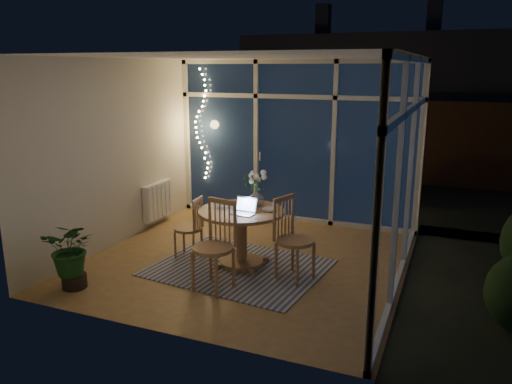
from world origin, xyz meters
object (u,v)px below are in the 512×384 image
Objects in this scene: chair_right at (295,239)px; potted_plant at (72,257)px; chair_left at (188,227)px; chair_front at (213,246)px; laptop at (243,206)px; flower_vase at (257,198)px; dining_table at (242,238)px.

chair_right is 1.33× the size of potted_plant.
chair_left is at bearing 104.35° from chair_right.
laptop is (0.10, 0.61, 0.32)m from chair_front.
chair_left is at bearing 173.65° from laptop.
chair_left is 3.99× the size of flower_vase.
laptop is 0.42m from flower_vase.
chair_right reaches higher than potted_plant.
chair_right reaches higher than laptop.
dining_table is at bearing 41.54° from potted_plant.
potted_plant is (-1.51, -0.57, -0.14)m from chair_front.
laptop reaches higher than chair_left.
dining_table is at bearing 99.50° from chair_front.
laptop reaches higher than potted_plant.
chair_left is 1.55m from chair_right.
chair_right is 0.75m from laptop.
dining_table is at bearing 123.13° from laptop.
laptop is (0.87, -0.17, 0.43)m from chair_left.
chair_right reaches higher than flower_vase.
dining_table is 0.55m from flower_vase.
dining_table is at bearing 98.93° from chair_right.
flower_vase reaches higher than dining_table.
chair_front is (-0.77, -0.63, 0.02)m from chair_right.
potted_plant is (-2.28, -1.20, -0.13)m from chair_right.
chair_right is at bearing -31.42° from flower_vase.
dining_table is at bearing 84.42° from chair_left.
potted_plant is at bearing 137.67° from chair_right.
chair_front is at bearing 20.61° from potted_plant.
dining_table is 1.29× the size of chair_left.
dining_table is 1.43× the size of potted_plant.
flower_vase is at bearing 92.54° from laptop.
laptop is (0.09, -0.16, 0.47)m from dining_table.
chair_front is 0.70m from laptop.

